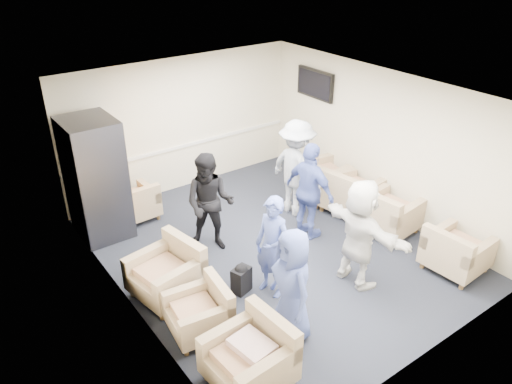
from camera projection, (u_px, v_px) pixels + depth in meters
floor at (273, 249)px, 8.47m from camera, size 6.00×6.00×0.00m
ceiling at (275, 95)px, 7.20m from camera, size 6.00×6.00×0.00m
back_wall at (182, 125)px, 9.98m from camera, size 5.00×0.02×2.70m
front_wall at (435, 272)px, 5.69m from camera, size 5.00×0.02×2.70m
left_wall at (123, 228)px, 6.54m from camera, size 0.02×6.00×2.70m
right_wall at (382, 143)px, 9.13m from camera, size 0.02×6.00×2.70m
chair_rail at (184, 146)px, 10.18m from camera, size 4.98×0.04×0.06m
tv at (315, 84)px, 10.06m from camera, size 0.10×1.00×0.58m
armchair_left_near at (253, 358)px, 5.86m from camera, size 0.93×0.93×0.71m
armchair_left_mid at (202, 313)px, 6.63m from camera, size 0.85×0.85×0.61m
armchair_left_far at (169, 274)px, 7.29m from camera, size 1.03×1.03×0.71m
armchair_right_near at (455, 253)px, 7.78m from camera, size 0.89×0.89×0.68m
armchair_right_midnear at (386, 215)px, 8.76m from camera, size 1.01×1.01×0.73m
armchair_right_midfar at (349, 195)px, 9.41m from camera, size 1.08×1.08×0.76m
armchair_right_far at (320, 180)px, 9.97m from camera, size 1.08×1.08×0.75m
armchair_corner at (135, 204)px, 9.22m from camera, size 0.80×0.80×0.62m
vending_machine at (96, 179)px, 8.48m from camera, size 0.86×1.00×2.12m
backpack at (241, 277)px, 7.39m from camera, size 0.33×0.28×0.48m
pillow at (252, 347)px, 5.76m from camera, size 0.44×0.55×0.14m
person_front_left at (292, 285)px, 6.37m from camera, size 0.65×0.86×1.59m
person_mid_left at (273, 247)px, 7.13m from camera, size 0.51×0.65×1.58m
person_back_left at (210, 203)px, 8.14m from camera, size 1.05×1.04×1.71m
person_back_right at (296, 168)px, 9.16m from camera, size 0.76×1.23×1.84m
person_mid_right at (310, 192)px, 8.45m from camera, size 0.54×1.07×1.75m
person_front_right at (360, 233)px, 7.33m from camera, size 0.52×1.60×1.72m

